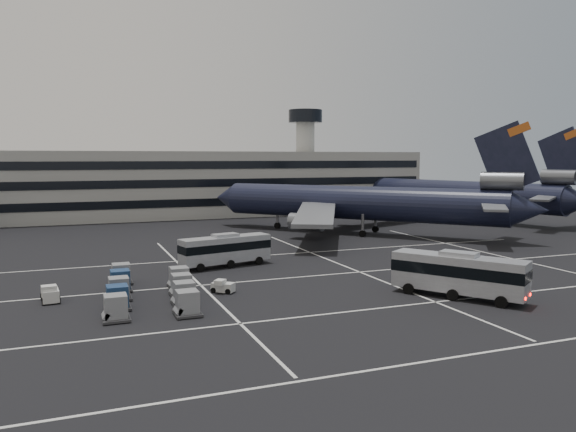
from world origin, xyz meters
The scene contains 11 objects.
ground centered at (0.00, 0.00, 0.00)m, with size 260.00×260.00×0.00m, color black.
lane_markings centered at (0.95, 0.72, 0.01)m, with size 90.00×55.62×0.01m.
terminal centered at (-2.95, 71.14, 6.93)m, with size 125.00×26.00×24.00m.
hills centered at (17.99, 170.00, -12.07)m, with size 352.00×180.00×44.00m.
trijet_main centered at (27.17, 31.66, 5.25)m, with size 42.58×46.71×18.08m.
trijet_far centered at (56.06, 44.85, 5.43)m, with size 26.36×56.22×18.08m.
bus_near centered at (14.86, -9.42, 2.33)m, with size 8.96×11.60×4.26m.
bus_far centered at (-1.13, 12.64, 2.13)m, with size 11.30×4.95×3.89m.
tug_a centered at (-19.86, 2.41, 0.71)m, with size 1.74×2.63×1.60m.
tug_b centered at (-4.61, 0.25, 0.59)m, with size 2.36×2.26×1.32m.
uld_cluster centered at (-11.74, 0.01, 1.01)m, with size 9.04×16.57×2.06m.
Camera 1 is at (-17.81, -50.63, 12.80)m, focal length 35.00 mm.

